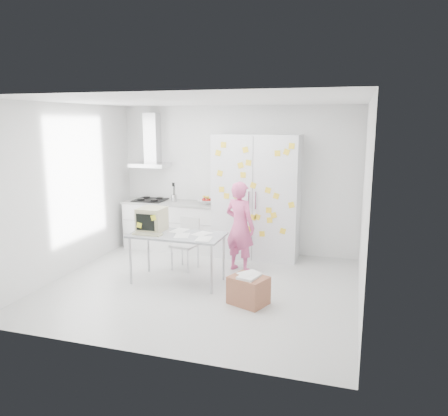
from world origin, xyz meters
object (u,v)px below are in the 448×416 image
(person, at_px, (240,227))
(cardboard_box, at_px, (249,290))
(chair, at_px, (187,240))
(desk, at_px, (161,226))

(person, distance_m, cardboard_box, 1.45)
(chair, xyz_separation_m, cardboard_box, (1.33, -1.13, -0.29))
(chair, bearing_deg, person, 19.55)
(person, relative_size, chair, 1.74)
(person, height_order, cardboard_box, person)
(person, relative_size, cardboard_box, 2.55)
(chair, bearing_deg, cardboard_box, -29.34)
(desk, distance_m, chair, 0.73)
(person, bearing_deg, cardboard_box, 130.83)
(chair, bearing_deg, desk, -95.49)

